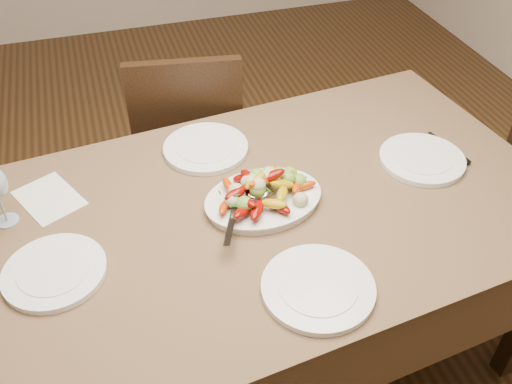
{
  "coord_description": "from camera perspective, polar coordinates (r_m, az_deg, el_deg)",
  "views": [
    {
      "loc": [
        -0.14,
        -1.27,
        1.89
      ],
      "look_at": [
        0.24,
        -0.07,
        0.82
      ],
      "focal_mm": 40.0,
      "sensor_mm": 36.0,
      "label": 1
    }
  ],
  "objects": [
    {
      "name": "roasted_vegetables",
      "position": [
        1.65,
        0.75,
        0.58
      ],
      "size": [
        0.3,
        0.22,
        0.09
      ],
      "primitive_type": null,
      "rotation": [
        0.0,
        0.0,
        0.11
      ],
      "color": "#6F0702",
      "rests_on": "serving_platter"
    },
    {
      "name": "dining_table",
      "position": [
        1.96,
        0.0,
        -9.86
      ],
      "size": [
        1.94,
        1.24,
        0.76
      ],
      "primitive_type": "cube",
      "rotation": [
        0.0,
        0.0,
        0.11
      ],
      "color": "brown",
      "rests_on": "ground"
    },
    {
      "name": "plate_left",
      "position": [
        1.59,
        -19.49,
        -7.56
      ],
      "size": [
        0.27,
        0.27,
        0.02
      ],
      "primitive_type": "cylinder",
      "color": "white",
      "rests_on": "dining_table"
    },
    {
      "name": "plate_right",
      "position": [
        1.93,
        16.27,
        3.15
      ],
      "size": [
        0.28,
        0.28,
        0.02
      ],
      "primitive_type": "cylinder",
      "color": "white",
      "rests_on": "dining_table"
    },
    {
      "name": "plate_far",
      "position": [
        1.91,
        -5.04,
        4.38
      ],
      "size": [
        0.28,
        0.28,
        0.02
      ],
      "primitive_type": "cylinder",
      "color": "white",
      "rests_on": "dining_table"
    },
    {
      "name": "menu_card",
      "position": [
        1.83,
        -19.99,
        -0.59
      ],
      "size": [
        0.23,
        0.25,
        0.0
      ],
      "primitive_type": "cube",
      "rotation": [
        0.0,
        0.0,
        0.45
      ],
      "color": "silver",
      "rests_on": "dining_table"
    },
    {
      "name": "chair_far",
      "position": [
        2.46,
        -6.71,
        5.06
      ],
      "size": [
        0.48,
        0.48,
        0.95
      ],
      "primitive_type": null,
      "rotation": [
        0.0,
        0.0,
        2.98
      ],
      "color": "black",
      "rests_on": "ground"
    },
    {
      "name": "table_knife",
      "position": [
        2.01,
        18.83,
        4.01
      ],
      "size": [
        0.05,
        0.2,
        0.01
      ],
      "primitive_type": null,
      "rotation": [
        0.0,
        0.0,
        0.19
      ],
      "color": "#9EA0A8",
      "rests_on": "dining_table"
    },
    {
      "name": "serving_platter",
      "position": [
        1.69,
        0.73,
        -0.91
      ],
      "size": [
        0.37,
        0.29,
        0.02
      ],
      "primitive_type": "ellipsoid",
      "rotation": [
        0.0,
        0.0,
        0.11
      ],
      "color": "white",
      "rests_on": "dining_table"
    },
    {
      "name": "serving_spoon",
      "position": [
        1.62,
        -0.81,
        -1.34
      ],
      "size": [
        0.28,
        0.16,
        0.03
      ],
      "primitive_type": null,
      "rotation": [
        0.0,
        0.0,
        -0.39
      ],
      "color": "#9EA0A8",
      "rests_on": "serving_platter"
    },
    {
      "name": "plate_near",
      "position": [
        1.47,
        6.22,
        -9.51
      ],
      "size": [
        0.29,
        0.29,
        0.02
      ],
      "primitive_type": "cylinder",
      "color": "white",
      "rests_on": "dining_table"
    },
    {
      "name": "floor",
      "position": [
        2.28,
        -6.49,
        -15.92
      ],
      "size": [
        6.0,
        6.0,
        0.0
      ],
      "primitive_type": "plane",
      "color": "#3F2813",
      "rests_on": "ground"
    }
  ]
}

